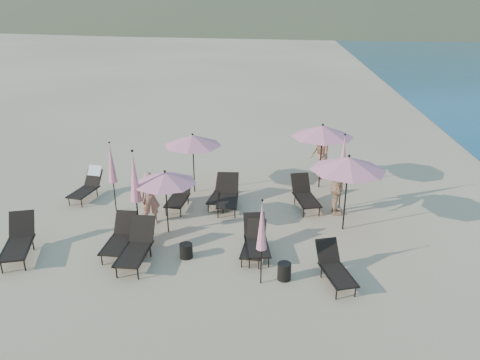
# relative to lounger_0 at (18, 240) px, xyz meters

# --- Properties ---
(ground) EXTENTS (800.00, 800.00, 0.00)m
(ground) POSITION_rel_lounger_0_xyz_m (6.08, 0.10, -0.49)
(ground) COLOR #D6BA8C
(ground) RESTS_ON ground
(lounger_0) EXTENTS (1.19, 1.95, 1.05)m
(lounger_0) POSITION_rel_lounger_0_xyz_m (0.00, 0.00, 0.00)
(lounger_0) COLOR black
(lounger_0) RESTS_ON ground
(lounger_1) EXTENTS (0.67, 1.68, 0.96)m
(lounger_1) POSITION_rel_lounger_0_xyz_m (2.73, 0.51, -0.04)
(lounger_1) COLOR black
(lounger_1) RESTS_ON ground
(lounger_2) EXTENTS (0.73, 1.83, 1.05)m
(lounger_2) POSITION_rel_lounger_0_xyz_m (3.37, -0.01, -0.00)
(lounger_2) COLOR black
(lounger_2) RESTS_ON ground
(lounger_3) EXTENTS (0.88, 1.74, 0.95)m
(lounger_3) POSITION_rel_lounger_0_xyz_m (6.60, 0.73, -0.05)
(lounger_3) COLOR black
(lounger_3) RESTS_ON ground
(lounger_4) EXTENTS (0.68, 1.52, 0.85)m
(lounger_4) POSITION_rel_lounger_0_xyz_m (6.54, 0.60, -0.09)
(lounger_4) COLOR black
(lounger_4) RESTS_ON ground
(lounger_5) EXTENTS (1.03, 1.68, 0.90)m
(lounger_5) POSITION_rel_lounger_0_xyz_m (8.66, -0.53, -0.07)
(lounger_5) COLOR black
(lounger_5) RESTS_ON ground
(lounger_6) EXTENTS (0.88, 1.72, 1.02)m
(lounger_6) POSITION_rel_lounger_0_xyz_m (0.31, 4.19, -0.00)
(lounger_6) COLOR black
(lounger_6) RESTS_ON ground
(lounger_7) EXTENTS (0.71, 1.64, 0.92)m
(lounger_7) POSITION_rel_lounger_0_xyz_m (3.77, 3.66, -0.06)
(lounger_7) COLOR black
(lounger_7) RESTS_ON ground
(lounger_8) EXTENTS (0.76, 1.81, 1.03)m
(lounger_8) POSITION_rel_lounger_0_xyz_m (5.46, 3.76, -0.01)
(lounger_8) COLOR black
(lounger_8) RESTS_ON ground
(lounger_9) EXTENTS (0.82, 1.69, 0.93)m
(lounger_9) POSITION_rel_lounger_0_xyz_m (5.18, 4.04, -0.06)
(lounger_9) COLOR black
(lounger_9) RESTS_ON ground
(lounger_10) EXTENTS (1.06, 1.83, 0.99)m
(lounger_10) POSITION_rel_lounger_0_xyz_m (8.10, 4.04, -0.03)
(lounger_10) COLOR black
(lounger_10) RESTS_ON ground
(umbrella_open_0) EXTENTS (1.90, 1.90, 2.04)m
(umbrella_open_0) POSITION_rel_lounger_0_xyz_m (3.81, 1.80, 1.31)
(umbrella_open_0) COLOR black
(umbrella_open_0) RESTS_ON ground
(umbrella_open_1) EXTENTS (2.29, 2.29, 2.47)m
(umbrella_open_1) POSITION_rel_lounger_0_xyz_m (9.24, 2.46, 1.69)
(umbrella_open_1) COLOR black
(umbrella_open_1) RESTS_ON ground
(umbrella_open_2) EXTENTS (2.10, 2.10, 2.27)m
(umbrella_open_2) POSITION_rel_lounger_0_xyz_m (4.05, 5.08, 1.51)
(umbrella_open_2) COLOR black
(umbrella_open_2) RESTS_ON ground
(umbrella_open_3) EXTENTS (2.33, 2.33, 2.51)m
(umbrella_open_3) POSITION_rel_lounger_0_xyz_m (8.73, 5.93, 1.73)
(umbrella_open_3) COLOR black
(umbrella_open_3) RESTS_ON ground
(umbrella_closed_0) EXTENTS (0.27, 0.27, 2.34)m
(umbrella_closed_0) POSITION_rel_lounger_0_xyz_m (6.80, -0.76, 1.14)
(umbrella_closed_0) COLOR black
(umbrella_closed_0) RESTS_ON ground
(umbrella_closed_1) EXTENTS (0.31, 0.31, 2.66)m
(umbrella_closed_1) POSITION_rel_lounger_0_xyz_m (9.30, 4.08, 1.36)
(umbrella_closed_1) COLOR black
(umbrella_closed_1) RESTS_ON ground
(umbrella_closed_2) EXTENTS (0.29, 0.29, 2.46)m
(umbrella_closed_2) POSITION_rel_lounger_0_xyz_m (1.67, 3.17, 1.22)
(umbrella_closed_2) COLOR black
(umbrella_closed_2) RESTS_ON ground
(umbrella_closed_3) EXTENTS (0.33, 0.33, 2.79)m
(umbrella_closed_3) POSITION_rel_lounger_0_xyz_m (3.01, 1.37, 1.45)
(umbrella_closed_3) COLOR black
(umbrella_closed_3) RESTS_ON ground
(side_table_0) EXTENTS (0.37, 0.37, 0.41)m
(side_table_0) POSITION_rel_lounger_0_xyz_m (4.66, 0.33, -0.29)
(side_table_0) COLOR black
(side_table_0) RESTS_ON ground
(side_table_1) EXTENTS (0.36, 0.36, 0.46)m
(side_table_1) POSITION_rel_lounger_0_xyz_m (7.39, -0.53, -0.26)
(side_table_1) COLOR black
(side_table_1) RESTS_ON ground
(beachgoer_a) EXTENTS (0.74, 0.63, 1.73)m
(beachgoer_a) POSITION_rel_lounger_0_xyz_m (3.13, 2.37, 0.38)
(beachgoer_a) COLOR #AB705D
(beachgoer_a) RESTS_ON ground
(beachgoer_b) EXTENTS (0.86, 1.03, 1.89)m
(beachgoer_b) POSITION_rel_lounger_0_xyz_m (8.77, 6.98, 0.45)
(beachgoer_b) COLOR #A57355
(beachgoer_b) RESTS_ON ground
(beachgoer_c) EXTENTS (0.49, 1.12, 1.90)m
(beachgoer_c) POSITION_rel_lounger_0_xyz_m (9.11, 3.58, 0.46)
(beachgoer_c) COLOR tan
(beachgoer_c) RESTS_ON ground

